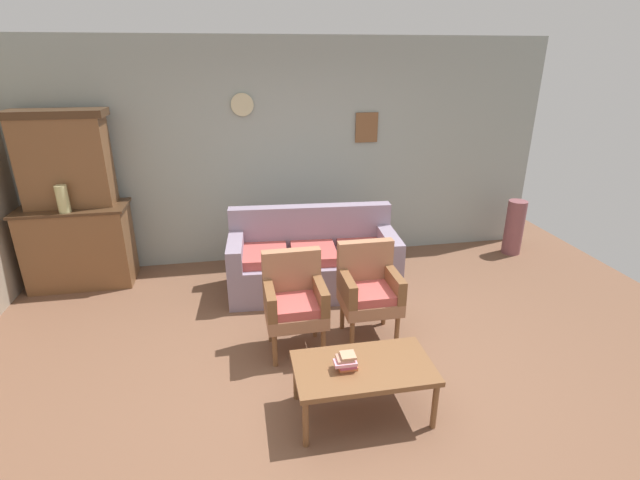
# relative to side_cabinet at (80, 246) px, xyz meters

# --- Properties ---
(ground_plane) EXTENTS (7.68, 7.68, 0.00)m
(ground_plane) POSITION_rel_side_cabinet_xyz_m (2.53, -2.25, -0.47)
(ground_plane) COLOR brown
(wall_back_with_decor) EXTENTS (6.40, 0.09, 2.70)m
(wall_back_with_decor) POSITION_rel_side_cabinet_xyz_m (2.53, 0.38, 0.89)
(wall_back_with_decor) COLOR #939E99
(wall_back_with_decor) RESTS_ON ground
(side_cabinet) EXTENTS (1.16, 0.55, 0.93)m
(side_cabinet) POSITION_rel_side_cabinet_xyz_m (0.00, 0.00, 0.00)
(side_cabinet) COLOR brown
(side_cabinet) RESTS_ON ground
(cabinet_upper_hutch) EXTENTS (0.99, 0.38, 1.03)m
(cabinet_upper_hutch) POSITION_rel_side_cabinet_xyz_m (0.00, 0.08, 0.98)
(cabinet_upper_hutch) COLOR brown
(cabinet_upper_hutch) RESTS_ON side_cabinet
(vase_on_cabinet) EXTENTS (0.12, 0.12, 0.29)m
(vase_on_cabinet) POSITION_rel_side_cabinet_xyz_m (-0.01, -0.18, 0.61)
(vase_on_cabinet) COLOR #BFBD7F
(vase_on_cabinet) RESTS_ON side_cabinet
(floral_couch) EXTENTS (1.89, 0.92, 0.90)m
(floral_couch) POSITION_rel_side_cabinet_xyz_m (2.59, -0.62, -0.14)
(floral_couch) COLOR gray
(floral_couch) RESTS_ON ground
(armchair_near_cabinet) EXTENTS (0.53, 0.50, 0.90)m
(armchair_near_cabinet) POSITION_rel_side_cabinet_xyz_m (2.23, -1.73, 0.03)
(armchair_near_cabinet) COLOR #9E6B4C
(armchair_near_cabinet) RESTS_ON ground
(armchair_row_middle) EXTENTS (0.52, 0.49, 0.90)m
(armchair_row_middle) POSITION_rel_side_cabinet_xyz_m (2.93, -1.64, 0.03)
(armchair_row_middle) COLOR #9E6B4C
(armchair_row_middle) RESTS_ON ground
(coffee_table) EXTENTS (1.00, 0.56, 0.42)m
(coffee_table) POSITION_rel_side_cabinet_xyz_m (2.61, -2.65, -0.09)
(coffee_table) COLOR brown
(coffee_table) RESTS_ON ground
(book_stack_on_table) EXTENTS (0.17, 0.12, 0.12)m
(book_stack_on_table) POSITION_rel_side_cabinet_xyz_m (2.48, -2.66, 0.01)
(book_stack_on_table) COLOR #E97A49
(book_stack_on_table) RESTS_ON coffee_table
(floor_vase_by_wall) EXTENTS (0.24, 0.24, 0.72)m
(floor_vase_by_wall) POSITION_rel_side_cabinet_xyz_m (5.38, -0.10, -0.10)
(floor_vase_by_wall) COLOR brown
(floor_vase_by_wall) RESTS_ON ground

